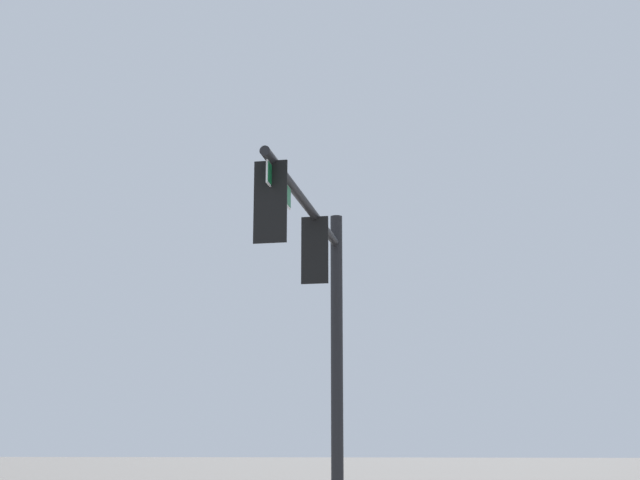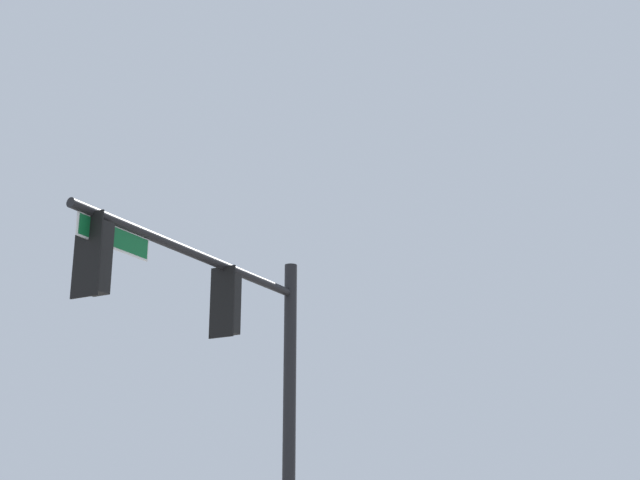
{
  "view_description": "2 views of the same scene",
  "coord_description": "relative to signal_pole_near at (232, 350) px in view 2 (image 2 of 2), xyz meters",
  "views": [
    {
      "loc": [
        10.41,
        -3.25,
        1.66
      ],
      "look_at": [
        -4.74,
        -6.14,
        5.31
      ],
      "focal_mm": 50.0,
      "sensor_mm": 36.0,
      "label": 1
    },
    {
      "loc": [
        7.05,
        2.61,
        1.63
      ],
      "look_at": [
        -6.18,
        -4.68,
        6.37
      ],
      "focal_mm": 50.0,
      "sensor_mm": 36.0,
      "label": 2
    }
  ],
  "objects": [
    {
      "name": "signal_pole_near",
      "position": [
        0.0,
        0.0,
        0.0
      ],
      "size": [
        6.37,
        0.53,
        6.62
      ],
      "color": "black",
      "rests_on": "ground_plane"
    }
  ]
}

